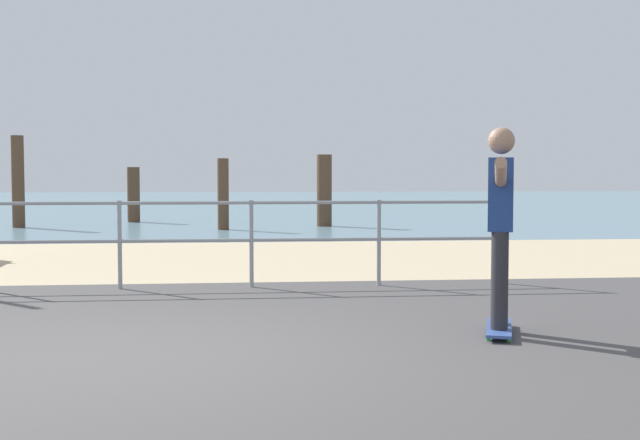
# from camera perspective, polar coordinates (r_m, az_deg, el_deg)

# --- Properties ---
(ground_plane) EXTENTS (24.00, 10.00, 0.04)m
(ground_plane) POSITION_cam_1_polar(r_m,az_deg,el_deg) (5.05, -12.22, -12.25)
(ground_plane) COLOR #474444
(ground_plane) RESTS_ON ground
(beach_strip) EXTENTS (24.00, 6.00, 0.04)m
(beach_strip) POSITION_cam_1_polar(r_m,az_deg,el_deg) (12.92, -8.24, -2.80)
(beach_strip) COLOR tan
(beach_strip) RESTS_ON ground
(sea_surface) EXTENTS (72.00, 50.00, 0.04)m
(sea_surface) POSITION_cam_1_polar(r_m,az_deg,el_deg) (40.86, -6.55, 1.28)
(sea_surface) COLOR slate
(sea_surface) RESTS_ON ground
(skateboard) EXTENTS (0.45, 0.82, 0.08)m
(skateboard) POSITION_cam_1_polar(r_m,az_deg,el_deg) (6.86, 12.66, -7.56)
(skateboard) COLOR #334C8C
(skateboard) RESTS_ON ground
(skateboarder) EXTENTS (0.55, 1.40, 1.65)m
(skateboarder) POSITION_cam_1_polar(r_m,az_deg,el_deg) (6.75, 12.76, 0.39)
(skateboarder) COLOR #26262B
(skateboarder) RESTS_ON skateboard
(groyne_post_0) EXTENTS (0.31, 0.31, 2.36)m
(groyne_post_0) POSITION_cam_1_polar(r_m,az_deg,el_deg) (21.73, -20.75, 2.55)
(groyne_post_0) COLOR #513826
(groyne_post_0) RESTS_ON ground
(groyne_post_1) EXTENTS (0.35, 0.35, 1.58)m
(groyne_post_1) POSITION_cam_1_polar(r_m,az_deg,el_deg) (23.35, -13.16, 1.75)
(groyne_post_1) COLOR #513826
(groyne_post_1) RESTS_ON ground
(groyne_post_2) EXTENTS (0.28, 0.28, 1.76)m
(groyne_post_2) POSITION_cam_1_polar(r_m,az_deg,el_deg) (19.64, -6.93, 1.82)
(groyne_post_2) COLOR #513826
(groyne_post_2) RESTS_ON ground
(groyne_post_3) EXTENTS (0.39, 0.39, 1.89)m
(groyne_post_3) POSITION_cam_1_polar(r_m,az_deg,el_deg) (20.87, 0.31, 2.10)
(groyne_post_3) COLOR #513826
(groyne_post_3) RESTS_ON ground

